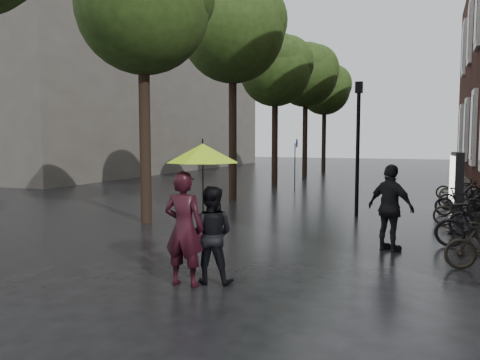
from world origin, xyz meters
The scene contains 11 objects.
ground centered at (0.00, 0.00, 0.00)m, with size 120.00×120.00×0.00m, color black.
bg_building centered at (-22.00, 28.00, 7.00)m, with size 16.00×30.00×14.00m, color #47423D.
street_trees centered at (-3.99, 15.91, 6.34)m, with size 4.33×34.03×8.91m.
person_burgundy centered at (-0.18, 2.18, 0.95)m, with size 0.69×0.46×1.91m, color black.
person_black centered at (0.16, 2.50, 0.82)m, with size 0.80×0.62×1.64m, color black.
lime_umbrella centered at (0.05, 2.42, 2.19)m, with size 1.24×1.24×1.81m.
pedestrian_walking centered at (2.78, 6.01, 0.94)m, with size 1.11×0.46×1.89m, color black.
parked_bicycles centered at (4.61, 11.02, 0.47)m, with size 1.99×11.91×1.03m.
ad_lightbox centered at (4.42, 13.58, 1.00)m, with size 0.30×1.31×1.98m.
lamp_post centered at (1.42, 10.51, 2.56)m, with size 0.22×0.22×4.21m.
cycle_sign centered at (-2.79, 18.59, 1.64)m, with size 0.13×0.45×2.48m.
Camera 1 is at (3.53, -4.49, 2.40)m, focal length 35.00 mm.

